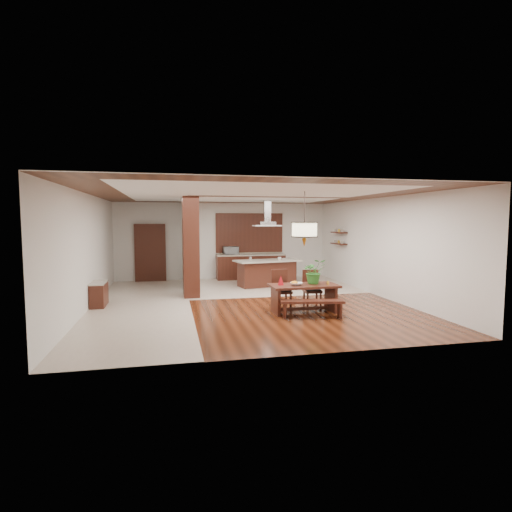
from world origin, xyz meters
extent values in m
plane|color=#37170A|center=(0.00, 0.00, 0.00)|extent=(9.00, 9.00, 0.00)
cube|color=white|center=(0.00, 0.00, 2.90)|extent=(8.00, 9.00, 0.04)
cube|color=silver|center=(0.00, 4.50, 1.45)|extent=(8.00, 0.04, 2.90)
cube|color=silver|center=(0.00, -4.50, 1.45)|extent=(8.00, 0.04, 2.90)
cube|color=silver|center=(-4.00, 0.00, 1.45)|extent=(0.04, 9.00, 2.90)
cube|color=silver|center=(4.00, 0.00, 1.45)|extent=(0.04, 9.00, 2.90)
cube|color=beige|center=(-2.75, 0.00, 0.01)|extent=(2.50, 9.00, 0.01)
cube|color=beige|center=(1.25, 2.50, 0.01)|extent=(5.50, 4.00, 0.01)
cube|color=#361A0D|center=(0.00, 0.00, 2.88)|extent=(8.00, 9.00, 0.02)
cube|color=black|center=(-1.40, 1.20, 1.45)|extent=(0.45, 1.00, 2.90)
cube|color=silver|center=(-1.40, 3.30, 1.45)|extent=(0.18, 2.40, 2.90)
cube|color=black|center=(-3.81, 0.20, 0.32)|extent=(0.37, 0.88, 0.63)
cube|color=black|center=(-2.70, 4.40, 1.05)|extent=(1.10, 0.20, 2.10)
cube|color=black|center=(1.00, 4.20, 0.45)|extent=(2.60, 0.60, 0.90)
cube|color=#B3AC9D|center=(1.00, 4.20, 0.92)|extent=(2.60, 0.62, 0.05)
cube|color=olive|center=(1.00, 4.46, 1.75)|extent=(2.60, 0.08, 1.50)
cube|color=black|center=(3.87, 2.60, 1.40)|extent=(0.26, 0.90, 0.04)
cube|color=black|center=(3.87, 2.60, 1.80)|extent=(0.26, 0.90, 0.04)
cube|color=black|center=(1.14, -1.55, 0.65)|extent=(1.63, 0.82, 0.05)
cube|color=black|center=(0.44, -1.56, 0.31)|extent=(0.08, 0.65, 0.62)
cube|color=black|center=(1.85, -1.55, 0.31)|extent=(0.08, 0.65, 0.62)
imported|color=#2B7326|center=(1.43, -1.48, 0.98)|extent=(0.57, 0.50, 0.60)
imported|color=beige|center=(0.93, -1.63, 0.71)|extent=(0.33, 0.33, 0.07)
cone|color=#9E0B13|center=(0.59, -1.49, 0.79)|extent=(0.19, 0.19, 0.23)
cylinder|color=gold|center=(1.70, -1.69, 0.72)|extent=(0.07, 0.07, 0.09)
cube|color=black|center=(1.20, 2.41, 0.43)|extent=(1.99, 1.05, 0.85)
cube|color=#B3AC9D|center=(1.20, 2.37, 0.87)|extent=(2.31, 1.34, 0.05)
imported|color=white|center=(1.61, 2.29, 0.94)|extent=(0.15, 0.15, 0.09)
imported|color=#B0B3B7|center=(0.23, 4.18, 1.10)|extent=(0.58, 0.43, 0.30)
camera|label=1|loc=(-1.99, -10.60, 2.20)|focal=28.00mm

